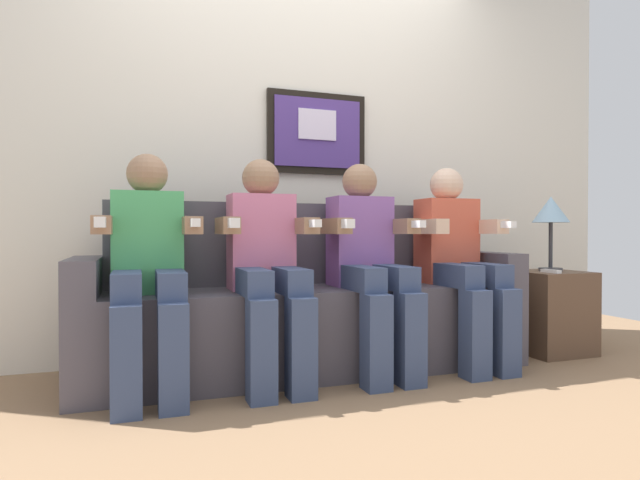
{
  "coord_description": "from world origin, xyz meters",
  "views": [
    {
      "loc": [
        -0.87,
        -2.33,
        0.74
      ],
      "look_at": [
        0.0,
        0.15,
        0.7
      ],
      "focal_mm": 29.32,
      "sensor_mm": 36.0,
      "label": 1
    }
  ],
  "objects_px": {
    "side_table_right": "(549,312)",
    "spare_remote_on_table": "(551,271)",
    "table_lamp": "(551,213)",
    "person_left_center": "(266,260)",
    "person_rightmost": "(459,256)",
    "person_leftmost": "(148,262)",
    "person_right_center": "(369,258)",
    "couch": "(309,312)"
  },
  "relations": [
    {
      "from": "spare_remote_on_table",
      "to": "table_lamp",
      "type": "bearing_deg",
      "value": 47.57
    },
    {
      "from": "spare_remote_on_table",
      "to": "couch",
      "type": "bearing_deg",
      "value": 171.57
    },
    {
      "from": "couch",
      "to": "person_right_center",
      "type": "relative_size",
      "value": 2.11
    },
    {
      "from": "person_leftmost",
      "to": "side_table_right",
      "type": "bearing_deg",
      "value": 1.5
    },
    {
      "from": "person_leftmost",
      "to": "person_right_center",
      "type": "xyz_separation_m",
      "value": [
        1.1,
        0.0,
        0.0
      ]
    },
    {
      "from": "couch",
      "to": "person_left_center",
      "type": "distance_m",
      "value": 0.44
    },
    {
      "from": "person_left_center",
      "to": "person_leftmost",
      "type": "bearing_deg",
      "value": 180.0
    },
    {
      "from": "side_table_right",
      "to": "person_left_center",
      "type": "bearing_deg",
      "value": -178.04
    },
    {
      "from": "person_leftmost",
      "to": "person_left_center",
      "type": "relative_size",
      "value": 1.0
    },
    {
      "from": "person_leftmost",
      "to": "table_lamp",
      "type": "height_order",
      "value": "person_leftmost"
    },
    {
      "from": "couch",
      "to": "person_leftmost",
      "type": "height_order",
      "value": "person_leftmost"
    },
    {
      "from": "person_right_center",
      "to": "table_lamp",
      "type": "distance_m",
      "value": 1.29
    },
    {
      "from": "person_leftmost",
      "to": "person_left_center",
      "type": "distance_m",
      "value": 0.55
    },
    {
      "from": "person_rightmost",
      "to": "side_table_right",
      "type": "distance_m",
      "value": 0.78
    },
    {
      "from": "person_right_center",
      "to": "side_table_right",
      "type": "distance_m",
      "value": 1.3
    },
    {
      "from": "person_right_center",
      "to": "side_table_right",
      "type": "height_order",
      "value": "person_right_center"
    },
    {
      "from": "spare_remote_on_table",
      "to": "side_table_right",
      "type": "bearing_deg",
      "value": 49.48
    },
    {
      "from": "table_lamp",
      "to": "spare_remote_on_table",
      "type": "distance_m",
      "value": 0.38
    },
    {
      "from": "person_right_center",
      "to": "side_table_right",
      "type": "xyz_separation_m",
      "value": [
        1.25,
        0.06,
        -0.36
      ]
    },
    {
      "from": "person_left_center",
      "to": "person_right_center",
      "type": "height_order",
      "value": "same"
    },
    {
      "from": "person_leftmost",
      "to": "person_right_center",
      "type": "height_order",
      "value": "same"
    },
    {
      "from": "couch",
      "to": "person_leftmost",
      "type": "relative_size",
      "value": 2.11
    },
    {
      "from": "person_rightmost",
      "to": "table_lamp",
      "type": "bearing_deg",
      "value": 6.12
    },
    {
      "from": "person_right_center",
      "to": "person_rightmost",
      "type": "bearing_deg",
      "value": 0.05
    },
    {
      "from": "table_lamp",
      "to": "spare_remote_on_table",
      "type": "xyz_separation_m",
      "value": [
        -0.11,
        -0.12,
        -0.35
      ]
    },
    {
      "from": "side_table_right",
      "to": "table_lamp",
      "type": "distance_m",
      "value": 0.61
    },
    {
      "from": "table_lamp",
      "to": "spare_remote_on_table",
      "type": "height_order",
      "value": "table_lamp"
    },
    {
      "from": "side_table_right",
      "to": "spare_remote_on_table",
      "type": "height_order",
      "value": "spare_remote_on_table"
    },
    {
      "from": "person_leftmost",
      "to": "table_lamp",
      "type": "bearing_deg",
      "value": 1.88
    },
    {
      "from": "table_lamp",
      "to": "couch",
      "type": "bearing_deg",
      "value": 176.61
    },
    {
      "from": "side_table_right",
      "to": "spare_remote_on_table",
      "type": "distance_m",
      "value": 0.29
    },
    {
      "from": "person_rightmost",
      "to": "side_table_right",
      "type": "height_order",
      "value": "person_rightmost"
    },
    {
      "from": "person_left_center",
      "to": "person_right_center",
      "type": "relative_size",
      "value": 1.0
    },
    {
      "from": "side_table_right",
      "to": "table_lamp",
      "type": "height_order",
      "value": "table_lamp"
    },
    {
      "from": "person_right_center",
      "to": "spare_remote_on_table",
      "type": "xyz_separation_m",
      "value": [
        1.16,
        -0.04,
        -0.1
      ]
    },
    {
      "from": "person_right_center",
      "to": "person_left_center",
      "type": "bearing_deg",
      "value": 180.0
    },
    {
      "from": "person_left_center",
      "to": "table_lamp",
      "type": "distance_m",
      "value": 1.83
    },
    {
      "from": "person_left_center",
      "to": "person_rightmost",
      "type": "distance_m",
      "value": 1.1
    },
    {
      "from": "person_rightmost",
      "to": "spare_remote_on_table",
      "type": "relative_size",
      "value": 8.54
    },
    {
      "from": "couch",
      "to": "person_right_center",
      "type": "distance_m",
      "value": 0.44
    },
    {
      "from": "couch",
      "to": "spare_remote_on_table",
      "type": "xyz_separation_m",
      "value": [
        1.43,
        -0.21,
        0.2
      ]
    },
    {
      "from": "person_left_center",
      "to": "person_right_center",
      "type": "xyz_separation_m",
      "value": [
        0.55,
        0.0,
        0.0
      ]
    }
  ]
}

